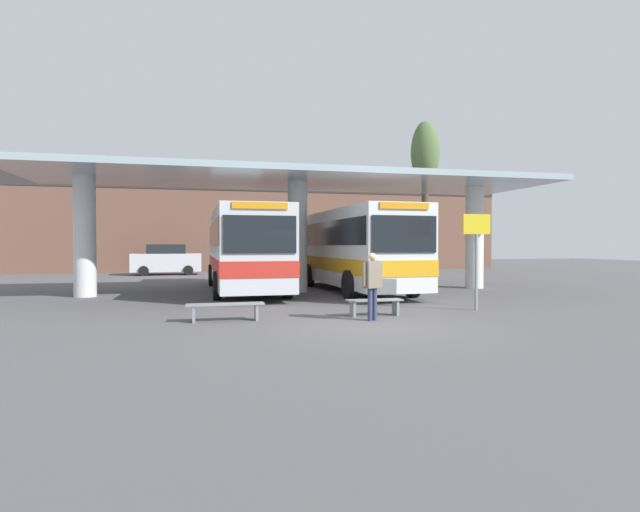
{
  "coord_description": "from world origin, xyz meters",
  "views": [
    {
      "loc": [
        -3.97,
        -11.59,
        1.98
      ],
      "look_at": [
        0.0,
        4.92,
        1.6
      ],
      "focal_mm": 28.0,
      "sensor_mm": 36.0,
      "label": 1
    }
  ],
  "objects_px": {
    "transit_bus_left_bay": "(244,247)",
    "waiting_bench_near_pillar": "(374,304)",
    "transit_bus_center_bay": "(353,247)",
    "parked_car_street": "(166,260)",
    "pedestrian_waiting": "(372,279)",
    "info_sign_platform": "(476,242)",
    "waiting_bench_mid_platform": "(225,308)",
    "poplar_tree_behind_left": "(425,159)"
  },
  "relations": [
    {
      "from": "waiting_bench_mid_platform",
      "to": "poplar_tree_behind_left",
      "type": "height_order",
      "value": "poplar_tree_behind_left"
    },
    {
      "from": "waiting_bench_near_pillar",
      "to": "parked_car_street",
      "type": "relative_size",
      "value": 0.35
    },
    {
      "from": "transit_bus_left_bay",
      "to": "parked_car_street",
      "type": "bearing_deg",
      "value": -72.95
    },
    {
      "from": "waiting_bench_mid_platform",
      "to": "transit_bus_left_bay",
      "type": "bearing_deg",
      "value": 81.94
    },
    {
      "from": "transit_bus_center_bay",
      "to": "parked_car_street",
      "type": "distance_m",
      "value": 16.39
    },
    {
      "from": "poplar_tree_behind_left",
      "to": "parked_car_street",
      "type": "bearing_deg",
      "value": 162.88
    },
    {
      "from": "transit_bus_left_bay",
      "to": "transit_bus_center_bay",
      "type": "bearing_deg",
      "value": 165.26
    },
    {
      "from": "waiting_bench_mid_platform",
      "to": "parked_car_street",
      "type": "distance_m",
      "value": 21.48
    },
    {
      "from": "poplar_tree_behind_left",
      "to": "info_sign_platform",
      "type": "bearing_deg",
      "value": -110.28
    },
    {
      "from": "transit_bus_center_bay",
      "to": "parked_car_street",
      "type": "bearing_deg",
      "value": -60.04
    },
    {
      "from": "waiting_bench_mid_platform",
      "to": "info_sign_platform",
      "type": "distance_m",
      "value": 7.66
    },
    {
      "from": "transit_bus_left_bay",
      "to": "waiting_bench_mid_platform",
      "type": "bearing_deg",
      "value": 81.47
    },
    {
      "from": "waiting_bench_mid_platform",
      "to": "pedestrian_waiting",
      "type": "distance_m",
      "value": 3.89
    },
    {
      "from": "waiting_bench_mid_platform",
      "to": "poplar_tree_behind_left",
      "type": "distance_m",
      "value": 22.23
    },
    {
      "from": "pedestrian_waiting",
      "to": "poplar_tree_behind_left",
      "type": "xyz_separation_m",
      "value": [
        9.61,
        17.12,
        6.38
      ]
    },
    {
      "from": "info_sign_platform",
      "to": "pedestrian_waiting",
      "type": "xyz_separation_m",
      "value": [
        -3.72,
        -1.18,
        -1.0
      ]
    },
    {
      "from": "transit_bus_left_bay",
      "to": "info_sign_platform",
      "type": "relative_size",
      "value": 3.86
    },
    {
      "from": "transit_bus_left_bay",
      "to": "waiting_bench_near_pillar",
      "type": "bearing_deg",
      "value": 108.19
    },
    {
      "from": "info_sign_platform",
      "to": "transit_bus_left_bay",
      "type": "bearing_deg",
      "value": 127.42
    },
    {
      "from": "info_sign_platform",
      "to": "parked_car_street",
      "type": "height_order",
      "value": "info_sign_platform"
    },
    {
      "from": "info_sign_platform",
      "to": "pedestrian_waiting",
      "type": "distance_m",
      "value": 4.02
    },
    {
      "from": "waiting_bench_near_pillar",
      "to": "info_sign_platform",
      "type": "height_order",
      "value": "info_sign_platform"
    },
    {
      "from": "waiting_bench_near_pillar",
      "to": "poplar_tree_behind_left",
      "type": "distance_m",
      "value": 20.05
    },
    {
      "from": "parked_car_street",
      "to": "info_sign_platform",
      "type": "bearing_deg",
      "value": -67.11
    },
    {
      "from": "transit_bus_left_bay",
      "to": "pedestrian_waiting",
      "type": "xyz_separation_m",
      "value": [
        2.53,
        -9.34,
        -0.81
      ]
    },
    {
      "from": "transit_bus_left_bay",
      "to": "poplar_tree_behind_left",
      "type": "height_order",
      "value": "poplar_tree_behind_left"
    },
    {
      "from": "waiting_bench_near_pillar",
      "to": "waiting_bench_mid_platform",
      "type": "distance_m",
      "value": 4.08
    },
    {
      "from": "pedestrian_waiting",
      "to": "poplar_tree_behind_left",
      "type": "relative_size",
      "value": 0.18
    },
    {
      "from": "waiting_bench_mid_platform",
      "to": "transit_bus_center_bay",
      "type": "bearing_deg",
      "value": 51.89
    },
    {
      "from": "transit_bus_left_bay",
      "to": "parked_car_street",
      "type": "relative_size",
      "value": 2.48
    },
    {
      "from": "waiting_bench_near_pillar",
      "to": "parked_car_street",
      "type": "height_order",
      "value": "parked_car_street"
    },
    {
      "from": "transit_bus_left_bay",
      "to": "pedestrian_waiting",
      "type": "height_order",
      "value": "transit_bus_left_bay"
    },
    {
      "from": "waiting_bench_near_pillar",
      "to": "waiting_bench_mid_platform",
      "type": "relative_size",
      "value": 0.79
    },
    {
      "from": "info_sign_platform",
      "to": "parked_car_street",
      "type": "xyz_separation_m",
      "value": [
        -10.27,
        20.92,
        -1.09
      ]
    },
    {
      "from": "waiting_bench_near_pillar",
      "to": "pedestrian_waiting",
      "type": "distance_m",
      "value": 1.16
    },
    {
      "from": "waiting_bench_near_pillar",
      "to": "waiting_bench_mid_platform",
      "type": "xyz_separation_m",
      "value": [
        -4.08,
        0.0,
        0.01
      ]
    },
    {
      "from": "transit_bus_left_bay",
      "to": "waiting_bench_near_pillar",
      "type": "distance_m",
      "value": 9.13
    },
    {
      "from": "transit_bus_left_bay",
      "to": "pedestrian_waiting",
      "type": "relative_size",
      "value": 6.35
    },
    {
      "from": "waiting_bench_near_pillar",
      "to": "poplar_tree_behind_left",
      "type": "xyz_separation_m",
      "value": [
        9.26,
        16.3,
        7.12
      ]
    },
    {
      "from": "parked_car_street",
      "to": "transit_bus_center_bay",
      "type": "bearing_deg",
      "value": -61.57
    },
    {
      "from": "transit_bus_left_bay",
      "to": "poplar_tree_behind_left",
      "type": "relative_size",
      "value": 1.14
    },
    {
      "from": "waiting_bench_mid_platform",
      "to": "poplar_tree_behind_left",
      "type": "xyz_separation_m",
      "value": [
        13.34,
        16.3,
        7.11
      ]
    }
  ]
}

